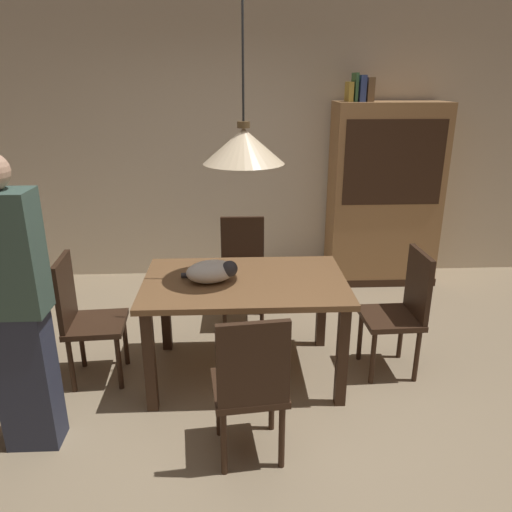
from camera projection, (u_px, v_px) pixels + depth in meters
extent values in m
plane|color=#998466|center=(271.00, 423.00, 3.11)|extent=(10.00, 10.00, 0.00)
cube|color=beige|center=(253.00, 140.00, 5.11)|extent=(6.40, 0.10, 2.90)
cube|color=brown|center=(245.00, 282.00, 3.40)|extent=(1.40, 0.90, 0.04)
cube|color=#382316|center=(150.00, 362.00, 3.13)|extent=(0.07, 0.07, 0.71)
cube|color=#382316|center=(342.00, 357.00, 3.18)|extent=(0.07, 0.07, 0.71)
cube|color=#382316|center=(165.00, 308.00, 3.86)|extent=(0.07, 0.07, 0.71)
cube|color=#382316|center=(322.00, 305.00, 3.92)|extent=(0.07, 0.07, 0.71)
cube|color=#382316|center=(243.00, 278.00, 4.25)|extent=(0.41, 0.41, 0.04)
cube|color=#322014|center=(242.00, 243.00, 4.33)|extent=(0.38, 0.04, 0.48)
cylinder|color=#382316|center=(224.00, 310.00, 4.17)|extent=(0.04, 0.04, 0.41)
cylinder|color=#382316|center=(262.00, 309.00, 4.18)|extent=(0.04, 0.04, 0.41)
cylinder|color=#382316|center=(225.00, 294.00, 4.47)|extent=(0.04, 0.04, 0.41)
cylinder|color=#382316|center=(260.00, 294.00, 4.48)|extent=(0.04, 0.04, 0.41)
cube|color=#382316|center=(390.00, 318.00, 3.54)|extent=(0.41, 0.41, 0.04)
cube|color=#322014|center=(418.00, 284.00, 3.47)|extent=(0.05, 0.38, 0.48)
cylinder|color=#382316|center=(360.00, 335.00, 3.76)|extent=(0.04, 0.04, 0.41)
cylinder|color=#382316|center=(373.00, 358.00, 3.46)|extent=(0.04, 0.04, 0.41)
cylinder|color=#382316|center=(401.00, 334.00, 3.78)|extent=(0.04, 0.04, 0.41)
cylinder|color=#382316|center=(417.00, 356.00, 3.48)|extent=(0.04, 0.04, 0.41)
cube|color=#382316|center=(96.00, 324.00, 3.45)|extent=(0.43, 0.43, 0.04)
cube|color=#322014|center=(65.00, 292.00, 3.35)|extent=(0.06, 0.38, 0.48)
cylinder|color=#382316|center=(119.00, 363.00, 3.40)|extent=(0.04, 0.04, 0.41)
cylinder|color=#382316|center=(125.00, 340.00, 3.70)|extent=(0.04, 0.04, 0.41)
cylinder|color=#382316|center=(71.00, 366.00, 3.36)|extent=(0.04, 0.04, 0.41)
cylinder|color=#382316|center=(82.00, 342.00, 3.66)|extent=(0.04, 0.04, 0.41)
cube|color=#382316|center=(249.00, 387.00, 2.75)|extent=(0.44, 0.44, 0.04)
cube|color=#322014|center=(253.00, 365.00, 2.49)|extent=(0.38, 0.08, 0.48)
cylinder|color=#382316|center=(271.00, 401.00, 3.00)|extent=(0.04, 0.04, 0.41)
cylinder|color=#382316|center=(219.00, 406.00, 2.95)|extent=(0.04, 0.04, 0.41)
cylinder|color=#382316|center=(282.00, 436.00, 2.70)|extent=(0.04, 0.04, 0.41)
cylinder|color=#382316|center=(224.00, 443.00, 2.65)|extent=(0.04, 0.04, 0.41)
ellipsoid|color=silver|center=(211.00, 271.00, 3.33)|extent=(0.39, 0.31, 0.15)
sphere|color=#333338|center=(230.00, 269.00, 3.31)|extent=(0.11, 0.11, 0.11)
cylinder|color=#333338|center=(194.00, 275.00, 3.40)|extent=(0.18, 0.04, 0.04)
cone|color=beige|center=(244.00, 146.00, 3.08)|extent=(0.52, 0.52, 0.22)
cylinder|color=#513D23|center=(243.00, 125.00, 3.03)|extent=(0.08, 0.08, 0.04)
cylinder|color=black|center=(243.00, 29.00, 2.85)|extent=(0.01, 0.01, 1.04)
cube|color=#A87A4C|center=(384.00, 196.00, 5.03)|extent=(1.10, 0.44, 1.85)
cube|color=#382316|center=(394.00, 163.00, 4.70)|extent=(0.97, 0.01, 0.81)
cube|color=#382316|center=(377.00, 275.00, 5.34)|extent=(1.12, 0.45, 0.08)
cube|color=gold|center=(349.00, 92.00, 4.67)|extent=(0.04, 0.20, 0.18)
cube|color=#427A4C|center=(355.00, 87.00, 4.66)|extent=(0.03, 0.20, 0.26)
cube|color=#384C93|center=(361.00, 88.00, 4.66)|extent=(0.06, 0.24, 0.24)
cube|color=brown|center=(368.00, 89.00, 4.67)|extent=(0.06, 0.24, 0.22)
cube|color=#2D3347|center=(28.00, 380.00, 2.82)|extent=(0.30, 0.20, 0.86)
cube|color=#3D564C|center=(5.00, 254.00, 2.56)|extent=(0.36, 0.22, 0.68)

